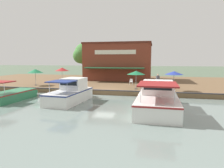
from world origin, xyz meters
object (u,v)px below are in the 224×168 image
(patio_umbrella_far_corner, at_px, (136,73))
(tree_upstream_bank, at_px, (84,54))
(cafe_chair_mid_patio, at_px, (131,82))
(cafe_chair_beside_entrance, at_px, (156,86))
(tree_downstream_bank, at_px, (110,55))
(patio_umbrella_back_row, at_px, (35,71))
(cafe_chair_facing_river, at_px, (150,83))
(motorboat_mid_row, at_px, (73,93))
(cafe_chair_back_row_seat, at_px, (145,86))
(waterfront_restaurant, at_px, (119,61))
(patio_umbrella_near_quay_edge, at_px, (174,73))
(person_at_quay_edge, at_px, (158,79))
(motorboat_fourth_along, at_px, (16,94))
(cafe_chair_under_first_umbrella, at_px, (165,86))
(patio_umbrella_by_entrance, at_px, (62,69))
(cafe_chair_far_corner_seat, at_px, (73,82))
(motorboat_distant_upstream, at_px, (157,98))

(patio_umbrella_far_corner, distance_m, tree_upstream_bank, 20.61)
(cafe_chair_mid_patio, distance_m, cafe_chair_beside_entrance, 5.52)
(tree_downstream_bank, bearing_deg, patio_umbrella_back_row, -27.79)
(cafe_chair_facing_river, height_order, motorboat_mid_row, motorboat_mid_row)
(cafe_chair_beside_entrance, bearing_deg, cafe_chair_mid_patio, -140.74)
(cafe_chair_back_row_seat, bearing_deg, waterfront_restaurant, -156.53)
(cafe_chair_beside_entrance, relative_size, motorboat_mid_row, 0.12)
(tree_downstream_bank, bearing_deg, cafe_chair_facing_river, 33.98)
(patio_umbrella_near_quay_edge, height_order, motorboat_mid_row, patio_umbrella_near_quay_edge)
(cafe_chair_back_row_seat, height_order, person_at_quay_edge, person_at_quay_edge)
(cafe_chair_back_row_seat, bearing_deg, cafe_chair_beside_entrance, 115.57)
(person_at_quay_edge, bearing_deg, tree_downstream_bank, -144.79)
(waterfront_restaurant, relative_size, cafe_chair_facing_river, 13.78)
(cafe_chair_back_row_seat, bearing_deg, person_at_quay_edge, 152.00)
(cafe_chair_facing_river, distance_m, motorboat_mid_row, 11.60)
(motorboat_fourth_along, xyz_separation_m, tree_upstream_bank, (-22.57, -0.50, 4.76))
(waterfront_restaurant, height_order, patio_umbrella_back_row, waterfront_restaurant)
(motorboat_mid_row, xyz_separation_m, tree_downstream_bank, (-21.24, -0.85, 4.29))
(patio_umbrella_far_corner, xyz_separation_m, cafe_chair_mid_patio, (-4.06, -1.08, -1.57))
(patio_umbrella_far_corner, xyz_separation_m, person_at_quay_edge, (-1.94, 2.67, -0.91))
(cafe_chair_facing_river, relative_size, cafe_chair_beside_entrance, 1.00)
(patio_umbrella_far_corner, distance_m, cafe_chair_under_first_umbrella, 3.89)
(patio_umbrella_far_corner, xyz_separation_m, patio_umbrella_by_entrance, (-2.85, -11.31, 0.17))
(cafe_chair_back_row_seat, distance_m, person_at_quay_edge, 3.18)
(patio_umbrella_far_corner, xyz_separation_m, motorboat_fourth_along, (6.49, -12.10, -2.04))
(cafe_chair_far_corner_seat, height_order, person_at_quay_edge, person_at_quay_edge)
(cafe_chair_far_corner_seat, distance_m, cafe_chair_under_first_umbrella, 13.02)
(waterfront_restaurant, distance_m, cafe_chair_beside_entrance, 13.98)
(cafe_chair_mid_patio, height_order, motorboat_distant_upstream, motorboat_distant_upstream)
(patio_umbrella_by_entrance, xyz_separation_m, cafe_chair_beside_entrance, (3.07, 13.73, -1.74))
(cafe_chair_beside_entrance, relative_size, cafe_chair_under_first_umbrella, 1.00)
(cafe_chair_facing_river, relative_size, tree_downstream_bank, 0.12)
(cafe_chair_mid_patio, xyz_separation_m, tree_upstream_bank, (-12.03, -11.52, 4.30))
(cafe_chair_facing_river, bearing_deg, person_at_quay_edge, 48.57)
(cafe_chair_mid_patio, xyz_separation_m, cafe_chair_back_row_seat, (4.86, 2.29, 0.00))
(patio_umbrella_near_quay_edge, bearing_deg, cafe_chair_facing_river, -140.75)
(patio_umbrella_back_row, bearing_deg, patio_umbrella_far_corner, 87.24)
(cafe_chair_facing_river, relative_size, motorboat_distant_upstream, 0.10)
(cafe_chair_facing_river, xyz_separation_m, motorboat_distant_upstream, (10.22, 0.91, -0.14))
(patio_umbrella_back_row, height_order, motorboat_distant_upstream, patio_umbrella_back_row)
(cafe_chair_under_first_umbrella, height_order, motorboat_mid_row, motorboat_mid_row)
(patio_umbrella_near_quay_edge, xyz_separation_m, patio_umbrella_by_entrance, (-3.44, -15.76, 0.09))
(waterfront_restaurant, relative_size, cafe_chair_under_first_umbrella, 13.78)
(patio_umbrella_back_row, relative_size, cafe_chair_far_corner_seat, 2.79)
(waterfront_restaurant, distance_m, motorboat_mid_row, 18.07)
(cafe_chair_far_corner_seat, bearing_deg, cafe_chair_facing_river, 94.45)
(patio_umbrella_near_quay_edge, distance_m, cafe_chair_under_first_umbrella, 1.93)
(cafe_chair_far_corner_seat, xyz_separation_m, tree_downstream_bank, (-13.22, 2.57, 4.13))
(tree_upstream_bank, bearing_deg, cafe_chair_beside_entrance, 42.64)
(patio_umbrella_far_corner, height_order, motorboat_mid_row, patio_umbrella_far_corner)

